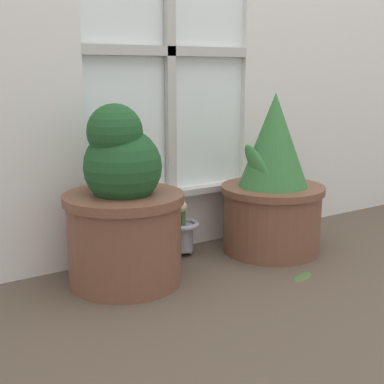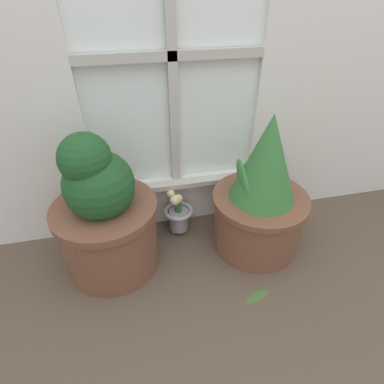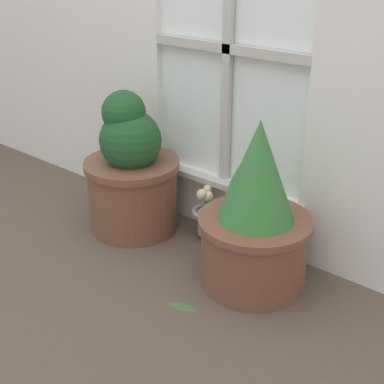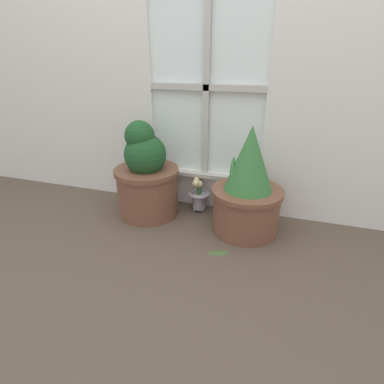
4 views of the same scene
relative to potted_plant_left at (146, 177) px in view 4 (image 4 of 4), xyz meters
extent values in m
plane|color=brown|center=(0.32, -0.28, -0.25)|extent=(10.00, 10.00, 0.00)
cube|color=silver|center=(-0.96, 0.24, 1.00)|extent=(1.85, 0.05, 2.50)
cube|color=silver|center=(0.32, 0.24, -0.13)|extent=(0.70, 0.05, 0.24)
cube|color=white|center=(0.32, 0.25, 0.52)|extent=(0.70, 0.02, 1.05)
cube|color=#BCB7AD|center=(0.32, 0.22, 0.52)|extent=(0.04, 0.02, 1.05)
cube|color=#BCB7AD|center=(0.32, 0.22, 0.52)|extent=(0.70, 0.02, 0.04)
cube|color=#BCB7AD|center=(0.32, 0.19, -0.02)|extent=(0.76, 0.06, 0.02)
cylinder|color=brown|center=(0.00, 0.00, -0.10)|extent=(0.38, 0.38, 0.31)
cylinder|color=brown|center=(0.00, 0.00, 0.04)|extent=(0.40, 0.40, 0.03)
cylinder|color=#38281E|center=(0.00, 0.00, 0.05)|extent=(0.35, 0.35, 0.01)
sphere|color=#1E4C23|center=(0.00, 0.00, 0.15)|extent=(0.25, 0.25, 0.25)
sphere|color=#1E4C23|center=(-0.02, 0.00, 0.26)|extent=(0.18, 0.18, 0.18)
ellipsoid|color=#1E4C23|center=(-0.07, 0.01, 0.13)|extent=(0.04, 0.12, 0.19)
cylinder|color=brown|center=(0.63, -0.02, -0.12)|extent=(0.38, 0.38, 0.26)
cylinder|color=brown|center=(0.63, -0.02, 0.00)|extent=(0.40, 0.40, 0.03)
cylinder|color=#38281E|center=(0.63, -0.02, 0.01)|extent=(0.35, 0.35, 0.01)
cone|color=#387538|center=(0.63, -0.02, 0.19)|extent=(0.27, 0.27, 0.36)
ellipsoid|color=#387538|center=(0.54, -0.03, 0.10)|extent=(0.05, 0.18, 0.19)
sphere|color=#99939E|center=(0.31, 0.16, -0.24)|extent=(0.02, 0.02, 0.02)
sphere|color=#99939E|center=(0.28, 0.11, -0.24)|extent=(0.02, 0.02, 0.02)
sphere|color=#99939E|center=(0.33, 0.11, -0.24)|extent=(0.02, 0.02, 0.02)
cylinder|color=#99939E|center=(0.31, 0.13, -0.18)|extent=(0.09, 0.09, 0.10)
torus|color=#99939E|center=(0.31, 0.13, -0.13)|extent=(0.14, 0.14, 0.02)
cylinder|color=#386633|center=(0.31, 0.13, -0.10)|extent=(0.03, 0.03, 0.06)
sphere|color=beige|center=(0.31, 0.13, -0.06)|extent=(0.04, 0.04, 0.04)
sphere|color=beige|center=(0.28, 0.16, -0.05)|extent=(0.04, 0.04, 0.04)
sphere|color=beige|center=(0.29, 0.11, -0.05)|extent=(0.05, 0.05, 0.05)
ellipsoid|color=#476633|center=(0.53, -0.30, -0.25)|extent=(0.12, 0.08, 0.01)
camera|label=1|loc=(-0.73, -1.54, 0.45)|focal=50.00mm
camera|label=2|loc=(0.14, -0.93, 0.75)|focal=28.00mm
camera|label=3|loc=(1.50, -1.42, 0.88)|focal=50.00mm
camera|label=4|loc=(0.79, -1.56, 0.69)|focal=28.00mm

